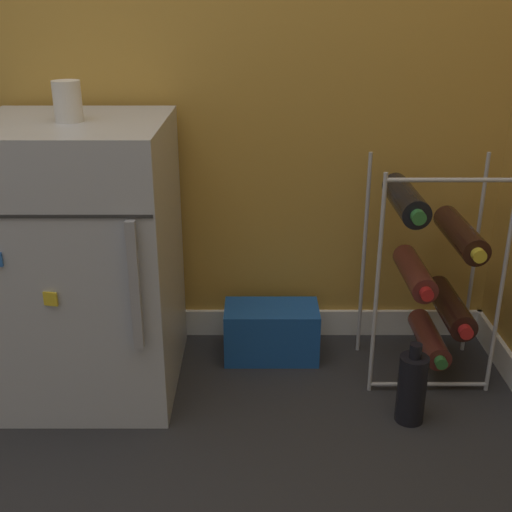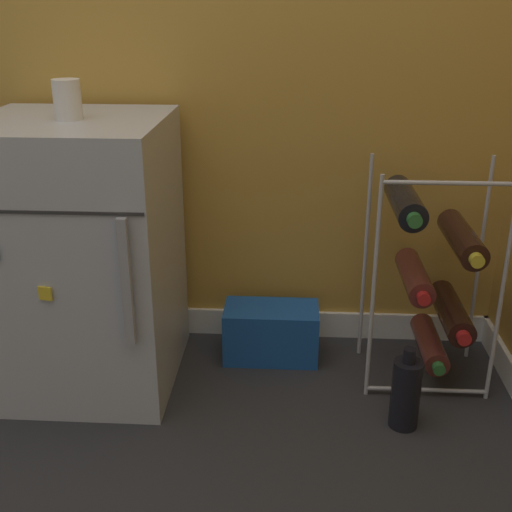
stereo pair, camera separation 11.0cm
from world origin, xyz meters
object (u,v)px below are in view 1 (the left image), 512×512
wine_rack (430,268)px  loose_bottle_floor (409,387)px  soda_box (269,332)px  mini_fridge (79,260)px  fridge_top_cup (65,101)px

wine_rack → loose_bottle_floor: size_ratio=2.80×
soda_box → loose_bottle_floor: (0.37, -0.34, 0.02)m
soda_box → loose_bottle_floor: bearing=-42.5°
soda_box → loose_bottle_floor: size_ratio=1.26×
mini_fridge → fridge_top_cup: 0.44m
mini_fridge → fridge_top_cup: bearing=-49.6°
mini_fridge → wine_rack: mini_fridge is taller
loose_bottle_floor → fridge_top_cup: bearing=167.9°
soda_box → loose_bottle_floor: 0.51m
mini_fridge → wine_rack: bearing=2.7°
fridge_top_cup → loose_bottle_floor: (0.90, -0.19, -0.73)m
wine_rack → fridge_top_cup: bearing=-176.4°
wine_rack → fridge_top_cup: fridge_top_cup is taller
wine_rack → fridge_top_cup: size_ratio=6.40×
soda_box → loose_bottle_floor: loose_bottle_floor is taller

